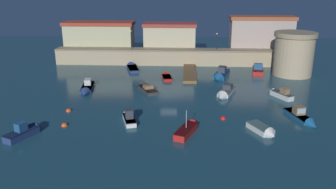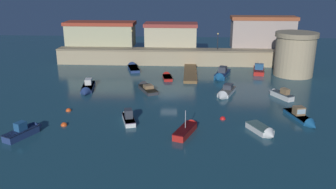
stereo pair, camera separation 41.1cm
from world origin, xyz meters
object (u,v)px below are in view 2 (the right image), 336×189
at_px(moored_boat_5, 263,131).
at_px(moored_boat_7, 259,69).
at_px(quay_lamp_1, 218,39).
at_px(mooring_buoy_0, 223,119).
at_px(moored_boat_10, 167,76).
at_px(mooring_buoy_2, 64,125).
at_px(moored_boat_3, 25,131).
at_px(moored_boat_0, 146,87).
at_px(quay_lamp_0, 132,37).
at_px(moored_boat_4, 133,67).
at_px(moored_boat_12, 303,118).
at_px(moored_boat_11, 280,94).
at_px(moored_boat_8, 87,88).
at_px(moored_boat_6, 128,117).
at_px(moored_boat_9, 221,75).
at_px(moored_boat_1, 225,93).
at_px(fortress_tower, 295,54).
at_px(mooring_buoy_1, 69,111).
at_px(moored_boat_2, 187,129).

xyz_separation_m(moored_boat_5, moored_boat_7, (4.76, 28.69, 0.18)).
relative_size(quay_lamp_1, mooring_buoy_0, 4.65).
distance_m(moored_boat_7, moored_boat_10, 18.05).
bearing_deg(mooring_buoy_2, moored_boat_3, -138.85).
relative_size(moored_boat_0, moored_boat_10, 1.36).
bearing_deg(mooring_buoy_0, quay_lamp_0, 118.33).
distance_m(moored_boat_3, moored_boat_4, 32.66).
relative_size(quay_lamp_0, moored_boat_5, 0.84).
bearing_deg(moored_boat_7, moored_boat_12, -168.07).
bearing_deg(quay_lamp_1, moored_boat_3, -123.62).
bearing_deg(moored_boat_10, moored_boat_3, 140.72).
distance_m(moored_boat_7, moored_boat_11, 15.30).
bearing_deg(moored_boat_10, moored_boat_7, -81.85).
xyz_separation_m(moored_boat_3, mooring_buoy_0, (22.53, 6.12, -0.54)).
bearing_deg(moored_boat_4, moored_boat_12, -152.01).
relative_size(moored_boat_8, mooring_buoy_2, 9.32).
bearing_deg(moored_boat_8, moored_boat_0, 86.86).
bearing_deg(moored_boat_12, quay_lamp_1, -178.43).
xyz_separation_m(moored_boat_3, moored_boat_8, (2.17, 17.01, -0.19)).
height_order(moored_boat_4, moored_boat_10, moored_boat_4).
xyz_separation_m(moored_boat_0, moored_boat_6, (-0.63, -12.94, 0.13)).
xyz_separation_m(moored_boat_8, mooring_buoy_0, (20.36, -10.89, -0.36)).
distance_m(moored_boat_0, moored_boat_12, 24.12).
bearing_deg(moored_boat_3, quay_lamp_1, -9.15).
xyz_separation_m(moored_boat_4, mooring_buoy_0, (15.46, -25.76, -0.28)).
xyz_separation_m(moored_boat_3, moored_boat_9, (24.01, 25.87, 0.01)).
height_order(moored_boat_0, moored_boat_8, moored_boat_8).
height_order(quay_lamp_0, moored_boat_11, quay_lamp_0).
bearing_deg(moored_boat_0, moored_boat_3, 121.80).
xyz_separation_m(moored_boat_3, moored_boat_11, (31.78, 15.38, -0.01)).
bearing_deg(quay_lamp_0, quay_lamp_1, 0.00).
distance_m(quay_lamp_0, moored_boat_1, 27.01).
relative_size(moored_boat_1, moored_boat_11, 1.34).
xyz_separation_m(quay_lamp_0, moored_boat_11, (25.32, -20.56, -5.18)).
xyz_separation_m(moored_boat_8, moored_boat_10, (12.12, 8.13, -0.07)).
bearing_deg(fortress_tower, mooring_buoy_1, -149.35).
bearing_deg(moored_boat_8, moored_boat_2, 37.47).
xyz_separation_m(moored_boat_2, mooring_buoy_0, (4.40, 4.23, -0.44)).
bearing_deg(quay_lamp_0, mooring_buoy_1, -98.53).
bearing_deg(mooring_buoy_0, quay_lamp_1, 87.38).
relative_size(moored_boat_2, moored_boat_3, 1.10).
relative_size(moored_boat_5, moored_boat_7, 0.69).
bearing_deg(quay_lamp_1, moored_boat_8, -138.95).
bearing_deg(moored_boat_8, moored_boat_9, 103.00).
height_order(moored_boat_3, mooring_buoy_1, moored_boat_3).
relative_size(quay_lamp_0, quay_lamp_1, 1.13).
bearing_deg(moored_boat_5, moored_boat_0, -161.99).
xyz_separation_m(moored_boat_1, moored_boat_12, (8.60, -9.79, -0.01)).
xyz_separation_m(moored_boat_5, moored_boat_6, (-15.96, 3.04, 0.11)).
bearing_deg(mooring_buoy_0, moored_boat_11, 45.03).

